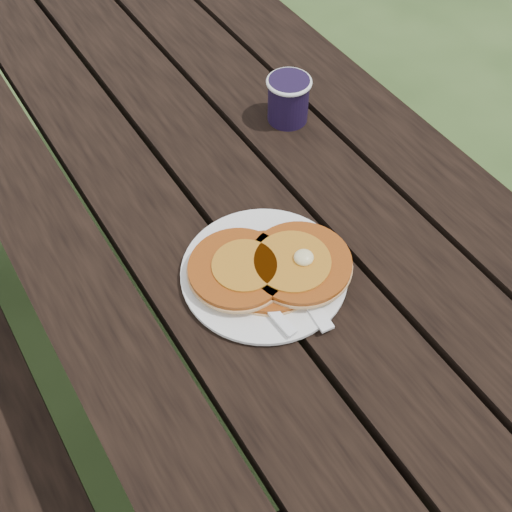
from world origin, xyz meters
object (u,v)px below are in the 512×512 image
coffee_cup (288,97)px  pancake_stack (271,267)px  plate (264,273)px  picnic_table (213,274)px

coffee_cup → pancake_stack: bearing=-127.8°
pancake_stack → plate: bearing=131.0°
picnic_table → pancake_stack: (-0.05, -0.31, 0.41)m
pancake_stack → coffee_cup: size_ratio=2.72×
picnic_table → pancake_stack: bearing=-99.6°
pancake_stack → coffee_cup: (0.23, 0.29, 0.02)m
coffee_cup → picnic_table: bearing=173.6°
picnic_table → coffee_cup: coffee_cup is taller
picnic_table → coffee_cup: 0.47m
picnic_table → pancake_stack: 0.51m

